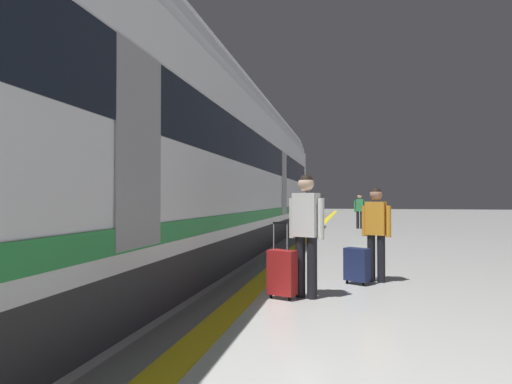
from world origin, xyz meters
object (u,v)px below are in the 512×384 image
object	(u,v)px
suitcase_near	(282,272)
passenger_mid	(376,227)
passenger_near	(306,226)
suitcase_mid	(357,264)
duffel_bag_far	(367,226)
passenger_far	(360,208)
high_speed_train	(178,146)

from	to	relation	value
suitcase_near	passenger_mid	distance (m)	2.10
passenger_near	suitcase_mid	size ratio (longest dim) A/B	2.96
passenger_near	duffel_bag_far	distance (m)	14.07
passenger_near	suitcase_mid	xyz separation A→B (m)	(0.72, 1.11, -0.69)
suitcase_near	passenger_far	world-z (taller)	passenger_far
high_speed_train	suitcase_mid	bearing A→B (deg)	-18.00
high_speed_train	duffel_bag_far	world-z (taller)	high_speed_train
passenger_near	suitcase_near	bearing A→B (deg)	-158.33
high_speed_train	suitcase_mid	world-z (taller)	high_speed_train
passenger_near	suitcase_mid	distance (m)	1.49
passenger_near	passenger_far	bearing A→B (deg)	85.59
suitcase_mid	passenger_near	bearing A→B (deg)	-122.90
passenger_mid	duffel_bag_far	size ratio (longest dim) A/B	3.59
high_speed_train	passenger_near	world-z (taller)	high_speed_train
high_speed_train	suitcase_near	world-z (taller)	high_speed_train
passenger_mid	passenger_far	xyz separation A→B (m)	(0.05, 12.73, 0.03)
passenger_near	suitcase_near	world-z (taller)	passenger_near
passenger_far	duffel_bag_far	distance (m)	0.86
passenger_mid	duffel_bag_far	xyz separation A→B (m)	(0.37, 12.59, -0.76)
suitcase_near	suitcase_mid	world-z (taller)	suitcase_near
passenger_mid	suitcase_near	bearing A→B (deg)	-131.88
suitcase_near	suitcase_mid	xyz separation A→B (m)	(1.04, 1.23, -0.05)
high_speed_train	suitcase_near	xyz separation A→B (m)	(2.61, -2.42, -2.13)
high_speed_train	passenger_far	bearing A→B (deg)	71.24
passenger_mid	passenger_far	size ratio (longest dim) A/B	0.97
high_speed_train	passenger_far	world-z (taller)	high_speed_train
passenger_mid	passenger_far	world-z (taller)	passenger_far
suitcase_near	duffel_bag_far	bearing A→B (deg)	83.02
suitcase_near	duffel_bag_far	world-z (taller)	suitcase_near
high_speed_train	passenger_near	bearing A→B (deg)	-38.06
suitcase_mid	passenger_far	size ratio (longest dim) A/B	0.36
suitcase_mid	passenger_far	xyz separation A→B (m)	(0.37, 13.01, 0.62)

